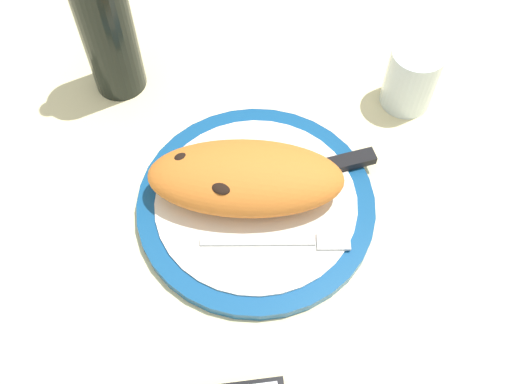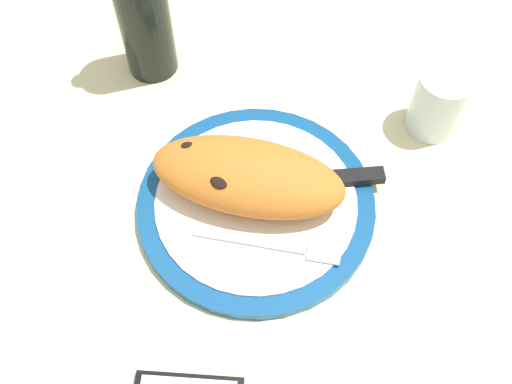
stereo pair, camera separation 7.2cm
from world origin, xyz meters
TOP-DOWN VIEW (x-y plane):
  - ground_plane at (0.00, 0.00)cm, footprint 150.00×150.00cm
  - plate at (0.00, 0.00)cm, footprint 29.95×29.95cm
  - calzone at (-1.21, 1.17)cm, footprint 24.54×12.11cm
  - fork at (3.86, -6.01)cm, footprint 17.83×2.33cm
  - knife at (7.58, 3.92)cm, footprint 23.34×7.56cm
  - water_glass at (21.79, 17.01)cm, footprint 7.08×7.08cm
  - wine_bottle at (-18.85, 21.78)cm, footprint 7.24×7.24cm

SIDE VIEW (x-z plane):
  - ground_plane at x=0.00cm, z-range -3.00..0.00cm
  - plate at x=0.00cm, z-range -0.04..1.76cm
  - fork at x=3.86cm, z-range 1.80..2.20cm
  - knife at x=7.58cm, z-range 1.70..2.90cm
  - water_glass at x=21.79cm, z-range -0.65..8.73cm
  - calzone at x=-1.21cm, z-range 1.82..8.61cm
  - wine_bottle at x=-18.85cm, z-range -3.25..28.50cm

